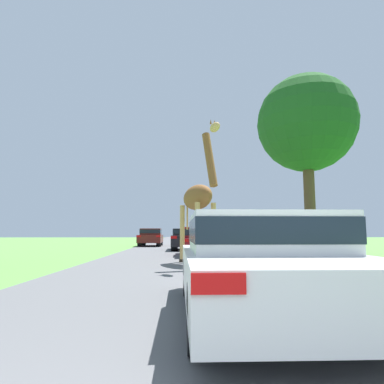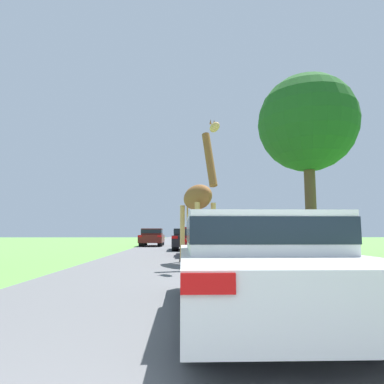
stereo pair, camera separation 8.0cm
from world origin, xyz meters
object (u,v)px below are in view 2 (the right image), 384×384
object	(u,v)px
car_far_ahead	(200,240)
tree_left_edge	(307,124)
car_queue_right	(188,238)
car_queue_left	(152,237)
giraffe_near_road	(198,199)
car_lead_maroon	(255,260)

from	to	relation	value
car_far_ahead	tree_left_edge	bearing A→B (deg)	0.59
car_queue_right	tree_left_edge	xyz separation A→B (m)	(5.84, -5.15, 5.75)
car_queue_left	car_far_ahead	size ratio (longest dim) A/B	1.11
car_queue_right	car_queue_left	bearing A→B (deg)	113.26
giraffe_near_road	car_queue_right	distance (m)	9.69
giraffe_near_road	car_queue_left	xyz separation A→B (m)	(-2.96, 16.06, -1.48)
car_queue_left	car_queue_right	bearing A→B (deg)	-66.74
car_lead_maroon	car_far_ahead	size ratio (longest dim) A/B	1.18
car_lead_maroon	car_queue_right	bearing A→B (deg)	91.82
giraffe_near_road	tree_left_edge	xyz separation A→B (m)	(5.67, 4.41, 4.21)
car_queue_left	tree_left_edge	xyz separation A→B (m)	(8.63, -11.64, 5.70)
car_queue_left	car_far_ahead	bearing A→B (deg)	-74.49
giraffe_near_road	car_lead_maroon	xyz separation A→B (m)	(0.37, -7.41, -1.54)
car_lead_maroon	car_queue_left	bearing A→B (deg)	98.08
car_queue_left	car_far_ahead	xyz separation A→B (m)	(3.25, -11.70, -0.04)
car_queue_right	tree_left_edge	distance (m)	9.67
car_queue_right	car_queue_left	distance (m)	7.07
car_lead_maroon	tree_left_edge	world-z (taller)	tree_left_edge
giraffe_near_road	car_far_ahead	xyz separation A→B (m)	(0.28, 4.36, -1.52)
car_queue_right	car_far_ahead	world-z (taller)	car_far_ahead
giraffe_near_road	tree_left_edge	distance (m)	8.33
car_lead_maroon	car_queue_right	xyz separation A→B (m)	(-0.54, 16.97, 0.00)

